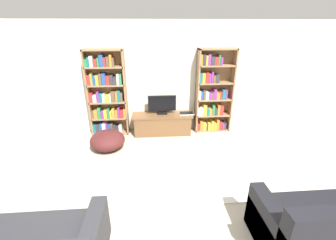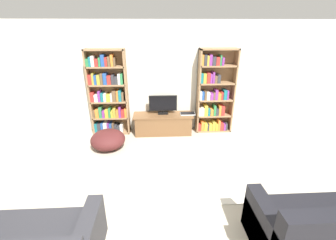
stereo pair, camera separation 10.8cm
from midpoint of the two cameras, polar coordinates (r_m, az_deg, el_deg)
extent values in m
cube|color=silver|center=(5.46, -1.22, 10.50)|extent=(8.80, 0.06, 2.60)
cube|color=#93704C|center=(5.53, -19.98, 6.13)|extent=(0.04, 0.30, 2.01)
cube|color=#93704C|center=(5.37, -11.28, 6.59)|extent=(0.04, 0.30, 2.01)
cube|color=#93704C|center=(5.56, -15.46, 6.76)|extent=(0.87, 0.04, 2.01)
cube|color=#93704C|center=(5.26, -16.87, 16.72)|extent=(0.87, 0.30, 0.04)
cube|color=#93704C|center=(5.78, -14.67, -3.04)|extent=(0.84, 0.30, 0.04)
cube|color=#196B75|center=(5.79, -18.43, -1.98)|extent=(0.06, 0.24, 0.23)
cube|color=#333338|center=(5.77, -17.74, -1.95)|extent=(0.08, 0.24, 0.24)
cube|color=#234C99|center=(5.75, -17.04, -1.87)|extent=(0.06, 0.24, 0.25)
cube|color=silver|center=(5.73, -16.30, -1.82)|extent=(0.08, 0.24, 0.26)
cube|color=#7F338C|center=(5.72, -15.63, -1.83)|extent=(0.04, 0.24, 0.25)
cube|color=#234C99|center=(5.71, -15.05, -1.91)|extent=(0.06, 0.24, 0.23)
cube|color=brown|center=(5.70, -14.46, -1.81)|extent=(0.04, 0.24, 0.25)
cube|color=#333338|center=(5.70, -13.83, -2.02)|extent=(0.06, 0.24, 0.20)
cube|color=#333338|center=(5.69, -13.15, -2.17)|extent=(0.06, 0.24, 0.16)
cube|color=silver|center=(5.67, -12.44, -1.98)|extent=(0.07, 0.24, 0.20)
cube|color=#93704C|center=(5.62, -15.07, 0.65)|extent=(0.84, 0.30, 0.04)
cube|color=brown|center=(5.65, -18.95, 1.46)|extent=(0.05, 0.24, 0.18)
cube|color=orange|center=(5.63, -18.24, 1.62)|extent=(0.08, 0.24, 0.20)
cube|color=#2D7F47|center=(5.60, -17.47, 1.92)|extent=(0.07, 0.24, 0.26)
cube|color=#7F338C|center=(5.60, -16.75, 1.52)|extent=(0.06, 0.24, 0.17)
cube|color=gold|center=(5.58, -16.02, 1.67)|extent=(0.08, 0.24, 0.19)
cube|color=#2D7F47|center=(5.56, -15.32, 1.87)|extent=(0.05, 0.24, 0.23)
cube|color=gold|center=(5.56, -14.74, 1.55)|extent=(0.05, 0.24, 0.16)
cube|color=#9E9333|center=(5.54, -14.15, 1.91)|extent=(0.06, 0.24, 0.23)
cube|color=orange|center=(5.54, -13.44, 1.68)|extent=(0.06, 0.24, 0.18)
cube|color=#7F338C|center=(5.51, -12.86, 2.05)|extent=(0.05, 0.24, 0.25)
cube|color=#B72D28|center=(5.52, -12.15, 1.72)|extent=(0.07, 0.24, 0.18)
cube|color=orange|center=(5.50, -11.42, 1.90)|extent=(0.06, 0.24, 0.21)
cube|color=#93704C|center=(5.49, -15.49, 4.54)|extent=(0.84, 0.30, 0.04)
cube|color=#B72D28|center=(5.52, -19.39, 5.54)|extent=(0.07, 0.24, 0.21)
cube|color=silver|center=(5.50, -18.49, 5.33)|extent=(0.08, 0.24, 0.16)
cube|color=#7F338C|center=(5.47, -17.78, 5.79)|extent=(0.05, 0.24, 0.25)
cube|color=#196B75|center=(5.47, -17.13, 5.57)|extent=(0.06, 0.24, 0.20)
cube|color=silver|center=(5.45, -16.45, 5.57)|extent=(0.06, 0.24, 0.19)
cube|color=gold|center=(5.44, -15.63, 5.49)|extent=(0.08, 0.24, 0.16)
cube|color=silver|center=(5.43, -14.92, 5.64)|extent=(0.04, 0.24, 0.19)
cube|color=brown|center=(5.41, -14.25, 5.98)|extent=(0.08, 0.24, 0.25)
cube|color=orange|center=(5.39, -13.49, 5.99)|extent=(0.04, 0.24, 0.24)
cube|color=#196B75|center=(5.38, -12.86, 6.09)|extent=(0.07, 0.24, 0.26)
cube|color=brown|center=(5.38, -12.21, 5.87)|extent=(0.04, 0.24, 0.21)
cube|color=#93704C|center=(5.38, -15.94, 8.61)|extent=(0.84, 0.30, 0.04)
cube|color=#B72D28|center=(5.42, -19.91, 9.60)|extent=(0.08, 0.24, 0.22)
cube|color=#9E9333|center=(5.40, -19.25, 9.85)|extent=(0.05, 0.24, 0.25)
cube|color=#234C99|center=(5.39, -18.69, 9.65)|extent=(0.05, 0.24, 0.21)
cube|color=#9E9333|center=(5.37, -17.97, 9.74)|extent=(0.07, 0.24, 0.22)
cube|color=brown|center=(5.36, -17.23, 9.97)|extent=(0.05, 0.24, 0.25)
cube|color=#234C99|center=(5.34, -16.45, 10.03)|extent=(0.08, 0.24, 0.25)
cube|color=#B72D28|center=(5.33, -15.49, 9.81)|extent=(0.08, 0.24, 0.20)
cube|color=#333338|center=(5.31, -14.62, 9.95)|extent=(0.06, 0.24, 0.21)
cube|color=#333338|center=(5.30, -13.80, 9.78)|extent=(0.07, 0.24, 0.17)
cube|color=silver|center=(5.29, -13.09, 10.15)|extent=(0.05, 0.24, 0.23)
cube|color=#2D7F47|center=(5.28, -12.47, 10.21)|extent=(0.05, 0.24, 0.24)
cube|color=#93704C|center=(5.30, -16.41, 12.81)|extent=(0.84, 0.30, 0.04)
cube|color=#2D7F47|center=(5.36, -20.54, 13.48)|extent=(0.06, 0.24, 0.16)
cube|color=#196B75|center=(5.34, -19.98, 13.76)|extent=(0.04, 0.24, 0.20)
cube|color=silver|center=(5.32, -19.34, 13.94)|extent=(0.07, 0.24, 0.23)
cube|color=#B72D28|center=(5.31, -18.46, 13.67)|extent=(0.07, 0.24, 0.16)
cube|color=#2D7F47|center=(5.29, -17.75, 13.88)|extent=(0.04, 0.24, 0.19)
cube|color=#234C99|center=(5.27, -17.04, 14.27)|extent=(0.08, 0.24, 0.25)
cube|color=#B72D28|center=(5.26, -16.24, 14.03)|extent=(0.05, 0.24, 0.19)
cube|color=brown|center=(5.25, -15.54, 14.17)|extent=(0.06, 0.24, 0.21)
cube|color=orange|center=(5.24, -14.85, 14.45)|extent=(0.05, 0.24, 0.25)
cube|color=brown|center=(5.23, -14.23, 14.14)|extent=(0.04, 0.24, 0.19)
cube|color=#93704C|center=(5.43, 6.85, 7.06)|extent=(0.04, 0.30, 2.01)
cube|color=#93704C|center=(5.66, 15.28, 7.05)|extent=(0.04, 0.30, 2.01)
cube|color=#93704C|center=(5.65, 10.80, 7.44)|extent=(0.87, 0.04, 2.01)
cube|color=#93704C|center=(5.36, 11.97, 17.27)|extent=(0.87, 0.30, 0.04)
cube|color=#93704C|center=(5.87, 10.43, -2.23)|extent=(0.84, 0.30, 0.04)
cube|color=#B72D28|center=(5.73, 7.00, -1.51)|extent=(0.07, 0.24, 0.17)
cube|color=orange|center=(5.73, 7.77, -1.22)|extent=(0.07, 0.24, 0.23)
cube|color=gold|center=(5.76, 8.57, -1.36)|extent=(0.08, 0.24, 0.19)
cube|color=#333338|center=(5.78, 9.17, -1.44)|extent=(0.04, 0.24, 0.17)
cube|color=gold|center=(5.79, 9.75, -1.36)|extent=(0.07, 0.24, 0.18)
cube|color=#9E9333|center=(5.80, 10.56, -1.15)|extent=(0.08, 0.24, 0.22)
cube|color=gold|center=(5.83, 11.21, -1.29)|extent=(0.04, 0.24, 0.18)
cube|color=orange|center=(5.83, 11.79, -0.93)|extent=(0.06, 0.24, 0.26)
cube|color=#B72D28|center=(5.86, 12.43, -1.24)|extent=(0.08, 0.24, 0.18)
cube|color=#7F338C|center=(5.89, 13.09, -1.30)|extent=(0.04, 0.24, 0.16)
cube|color=#333338|center=(5.90, 13.52, -1.23)|extent=(0.04, 0.24, 0.18)
cube|color=#93704C|center=(5.71, 10.71, 1.42)|extent=(0.84, 0.30, 0.04)
cube|color=silver|center=(5.57, 7.10, 2.32)|extent=(0.05, 0.24, 0.18)
cube|color=silver|center=(5.58, 7.77, 2.43)|extent=(0.07, 0.24, 0.20)
cube|color=gold|center=(5.59, 8.62, 2.69)|extent=(0.08, 0.24, 0.25)
cube|color=#196B75|center=(5.62, 9.34, 2.32)|extent=(0.05, 0.24, 0.17)
cube|color=orange|center=(5.64, 10.01, 2.30)|extent=(0.07, 0.24, 0.17)
cube|color=#2D7F47|center=(5.65, 10.72, 2.70)|extent=(0.05, 0.24, 0.25)
cube|color=#333338|center=(5.68, 11.32, 2.36)|extent=(0.06, 0.24, 0.17)
cube|color=orange|center=(5.68, 11.97, 2.69)|extent=(0.05, 0.24, 0.24)
cube|color=#B72D28|center=(5.70, 12.67, 2.66)|extent=(0.08, 0.24, 0.23)
cube|color=#93704C|center=(5.58, 11.01, 5.27)|extent=(0.84, 0.30, 0.04)
cube|color=silver|center=(5.45, 7.30, 6.37)|extent=(0.05, 0.24, 0.20)
cube|color=#234C99|center=(5.46, 7.87, 6.35)|extent=(0.05, 0.24, 0.20)
cube|color=brown|center=(5.47, 8.48, 6.44)|extent=(0.05, 0.24, 0.21)
cube|color=silver|center=(5.49, 9.15, 6.29)|extent=(0.08, 0.24, 0.18)
cube|color=#7F338C|center=(5.51, 9.98, 6.20)|extent=(0.07, 0.24, 0.16)
cube|color=brown|center=(5.52, 10.56, 6.29)|extent=(0.04, 0.24, 0.18)
cube|color=#7F338C|center=(5.53, 11.13, 6.55)|extent=(0.07, 0.24, 0.23)
cube|color=orange|center=(5.56, 11.83, 6.19)|extent=(0.07, 0.24, 0.16)
cube|color=#B72D28|center=(5.57, 12.46, 6.29)|extent=(0.05, 0.24, 0.18)
cube|color=#196B75|center=(5.59, 13.19, 6.51)|extent=(0.08, 0.24, 0.23)
cube|color=#7F338C|center=(5.61, 13.80, 6.47)|extent=(0.04, 0.24, 0.22)
cube|color=#93704C|center=(5.48, 11.32, 9.28)|extent=(0.84, 0.30, 0.04)
cube|color=#196B75|center=(5.35, 7.55, 10.64)|extent=(0.06, 0.24, 0.23)
cube|color=#9E9333|center=(5.36, 8.29, 10.62)|extent=(0.07, 0.24, 0.22)
cube|color=#B72D28|center=(5.38, 9.18, 10.66)|extent=(0.07, 0.24, 0.23)
cube|color=#7F338C|center=(5.40, 9.84, 10.53)|extent=(0.04, 0.24, 0.21)
cube|color=#7F338C|center=(5.41, 10.41, 10.73)|extent=(0.04, 0.24, 0.25)
cube|color=brown|center=(5.43, 10.96, 10.26)|extent=(0.06, 0.24, 0.16)
cube|color=#333338|center=(5.44, 11.69, 10.37)|extent=(0.07, 0.24, 0.19)
cube|color=#93704C|center=(5.40, 11.65, 13.42)|extent=(0.84, 0.30, 0.04)
cube|color=orange|center=(5.28, 7.73, 14.95)|extent=(0.05, 0.24, 0.24)
cube|color=#333338|center=(5.29, 8.43, 14.94)|extent=(0.06, 0.24, 0.24)
cube|color=gold|center=(5.30, 9.05, 14.80)|extent=(0.04, 0.24, 0.21)
cube|color=#7F338C|center=(5.32, 9.69, 14.90)|extent=(0.06, 0.24, 0.24)
cube|color=#333338|center=(5.34, 10.52, 14.63)|extent=(0.08, 0.24, 0.19)
cube|color=#B72D28|center=(5.36, 11.41, 14.53)|extent=(0.08, 0.24, 0.18)
cube|color=#2D7F47|center=(5.38, 12.10, 14.73)|extent=(0.04, 0.24, 0.22)
cube|color=#7F338C|center=(5.39, 12.62, 14.45)|extent=(0.05, 0.24, 0.17)
cube|color=brown|center=(5.50, -2.00, -1.17)|extent=(1.35, 0.45, 0.46)
cube|color=brown|center=(5.41, -2.03, 1.21)|extent=(1.43, 0.48, 0.04)
cube|color=black|center=(5.45, -2.07, 1.76)|extent=(0.24, 0.16, 0.03)
cylinder|color=black|center=(5.44, -2.07, 2.15)|extent=(0.04, 0.04, 0.05)
cube|color=black|center=(5.37, -2.10, 4.28)|extent=(0.67, 0.04, 0.38)
cube|color=black|center=(5.35, -2.09, 4.22)|extent=(0.62, 0.00, 0.34)
cube|color=silver|center=(5.45, 4.19, 1.67)|extent=(0.35, 0.21, 0.02)
cube|color=black|center=(5.45, 4.20, 1.80)|extent=(0.34, 0.20, 0.00)
cube|color=beige|center=(4.17, 3.07, -13.29)|extent=(2.17, 1.60, 0.02)
cube|color=black|center=(3.48, 34.31, -22.09)|extent=(1.59, 0.86, 0.45)
cube|color=black|center=(3.07, 23.34, -23.97)|extent=(0.18, 0.86, 0.63)
ellipsoid|color=#4C1E1E|center=(5.00, -15.71, -4.99)|extent=(0.73, 0.73, 0.41)
camera|label=1|loc=(0.05, -90.68, -0.28)|focal=24.00mm
camera|label=2|loc=(0.05, 89.32, 0.28)|focal=24.00mm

